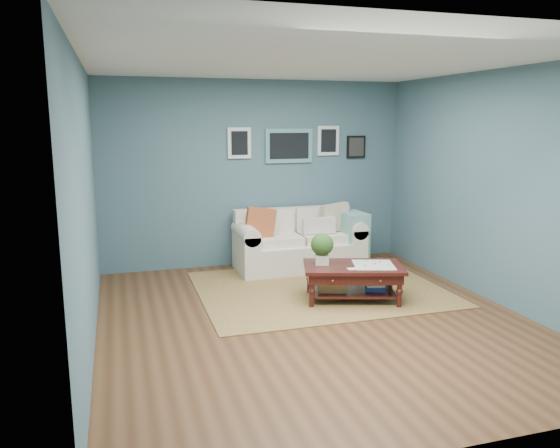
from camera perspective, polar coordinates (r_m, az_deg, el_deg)
name	(u,v)px	position (r m, az deg, el deg)	size (l,w,h in m)	color
room_shell	(315,194)	(5.73, 3.64, 3.13)	(5.00, 5.02, 2.70)	brown
area_rug	(319,289)	(7.03, 4.10, -6.75)	(3.03, 2.43, 0.01)	brown
loveseat	(304,242)	(7.91, 2.47, -1.88)	(1.85, 0.84, 0.95)	white
coffee_table	(348,271)	(6.54, 7.09, -4.91)	(1.31, 0.99, 0.81)	black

